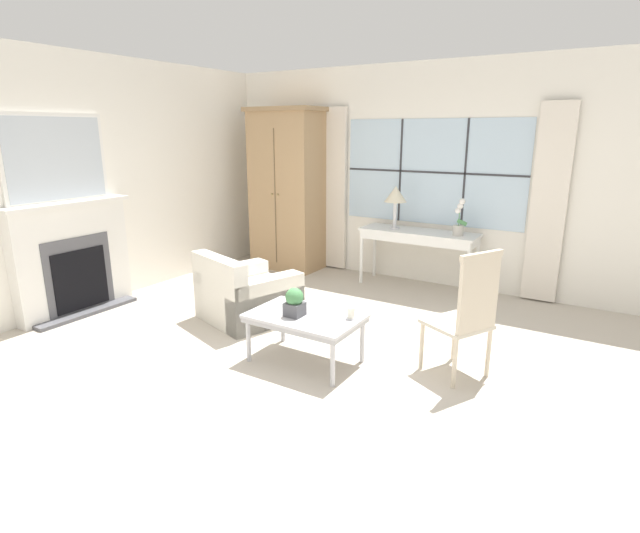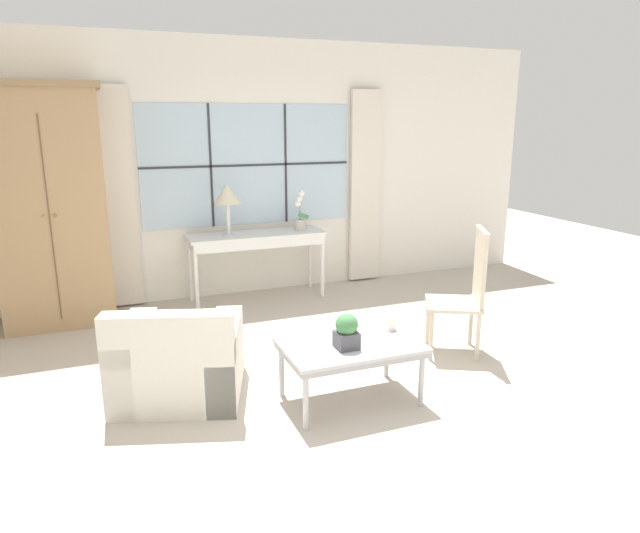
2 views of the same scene
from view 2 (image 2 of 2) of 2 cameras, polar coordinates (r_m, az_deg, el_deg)
ground_plane at (r=4.11m, az=4.43°, el=-13.87°), size 14.00×14.00×0.00m
wall_back_windowed at (r=6.49m, az=-7.16°, el=9.40°), size 7.20×0.14×2.80m
armoire at (r=5.96m, az=-25.32°, el=5.38°), size 1.06×0.65×2.28m
console_table at (r=6.28m, az=-6.39°, el=2.59°), size 1.49×0.48×0.74m
table_lamp at (r=6.07m, az=-9.26°, el=6.99°), size 0.28×0.28×0.55m
potted_orchid at (r=6.37m, az=-2.01°, el=5.09°), size 0.17×0.13×0.45m
armchair_upholstered at (r=4.28m, az=-13.90°, el=-9.32°), size 1.08×1.07×0.73m
side_chair_wooden at (r=4.93m, az=14.53°, el=-1.99°), size 0.59×0.59×1.08m
coffee_table at (r=4.03m, az=3.07°, el=-8.26°), size 0.95×0.61×0.44m
potted_plant_small at (r=3.89m, az=2.68°, el=-6.44°), size 0.16×0.16×0.25m
pillar_candle at (r=4.26m, az=7.13°, el=-5.76°), size 0.09×0.09×0.11m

